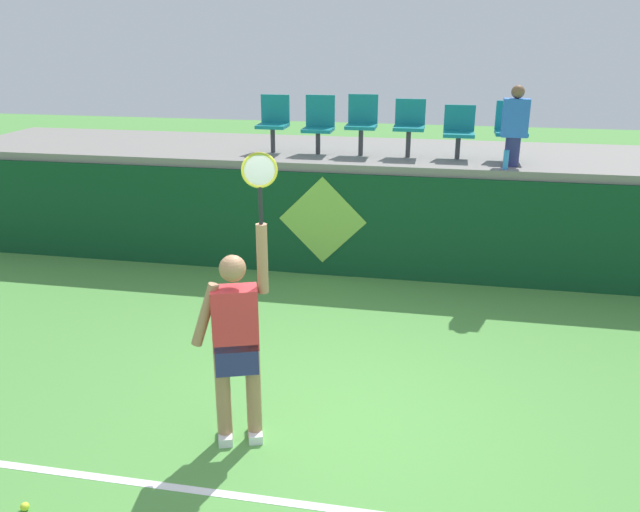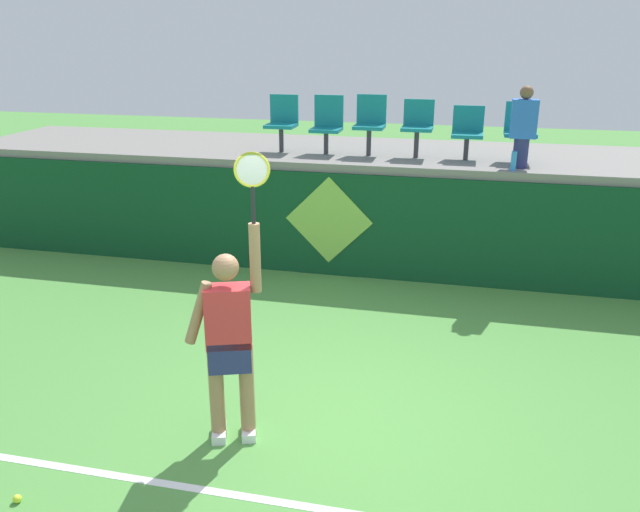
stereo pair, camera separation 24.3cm
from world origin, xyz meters
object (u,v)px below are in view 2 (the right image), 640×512
at_px(spectator_0, 523,126).
at_px(stadium_chair_3, 418,124).
at_px(water_bottle, 514,161).
at_px(stadium_chair_2, 370,121).
at_px(stadium_chair_0, 282,120).
at_px(stadium_chair_5, 520,129).
at_px(tennis_player, 230,338).
at_px(stadium_chair_1, 327,123).
at_px(stadium_chair_4, 468,130).
at_px(tennis_ball, 17,499).

bearing_deg(spectator_0, stadium_chair_3, 162.19).
relative_size(water_bottle, stadium_chair_2, 0.30).
distance_m(stadium_chair_0, stadium_chair_5, 3.48).
distance_m(stadium_chair_5, spectator_0, 0.48).
relative_size(tennis_player, stadium_chair_5, 3.09).
height_order(stadium_chair_1, stadium_chair_5, stadium_chair_1).
xyz_separation_m(water_bottle, stadium_chair_4, (-0.63, 0.71, 0.28)).
height_order(water_bottle, stadium_chair_1, stadium_chair_1).
height_order(tennis_player, stadium_chair_0, tennis_player).
distance_m(stadium_chair_1, stadium_chair_5, 2.78).
height_order(stadium_chair_3, stadium_chair_5, same).
bearing_deg(stadium_chair_2, spectator_0, -12.34).
height_order(stadium_chair_0, spectator_0, spectator_0).
relative_size(tennis_player, stadium_chair_4, 3.38).
bearing_deg(stadium_chair_1, spectator_0, -9.64).
height_order(stadium_chair_0, stadium_chair_4, stadium_chair_0).
distance_m(stadium_chair_2, stadium_chair_5, 2.13).
bearing_deg(stadium_chair_1, water_bottle, -15.05).
relative_size(tennis_player, stadium_chair_2, 2.90).
xyz_separation_m(stadium_chair_2, stadium_chair_3, (0.70, -0.01, -0.02)).
distance_m(tennis_ball, water_bottle, 6.82).
relative_size(stadium_chair_5, spectator_0, 0.76).
bearing_deg(tennis_ball, stadium_chair_5, 58.04).
bearing_deg(stadium_chair_1, stadium_chair_2, -0.50).
bearing_deg(stadium_chair_3, tennis_ball, -111.33).
xyz_separation_m(stadium_chair_1, spectator_0, (2.78, -0.47, 0.10)).
xyz_separation_m(stadium_chair_5, spectator_0, (0.00, -0.47, 0.10)).
bearing_deg(stadium_chair_4, stadium_chair_0, 179.90).
bearing_deg(stadium_chair_0, water_bottle, -11.95).
bearing_deg(spectator_0, stadium_chair_0, 172.36).
height_order(tennis_player, tennis_ball, tennis_player).
xyz_separation_m(stadium_chair_0, stadium_chair_3, (2.04, -0.01, 0.00)).
bearing_deg(spectator_0, stadium_chair_1, 170.36).
bearing_deg(stadium_chair_3, spectator_0, -17.81).
relative_size(tennis_ball, stadium_chair_2, 0.08).
height_order(tennis_ball, stadium_chair_0, stadium_chair_0).
relative_size(tennis_ball, spectator_0, 0.06).
bearing_deg(stadium_chair_2, water_bottle, -19.36).
relative_size(tennis_player, stadium_chair_3, 3.09).
height_order(stadium_chair_2, stadium_chair_3, stadium_chair_2).
height_order(tennis_player, spectator_0, spectator_0).
relative_size(stadium_chair_1, stadium_chair_2, 0.98).
bearing_deg(stadium_chair_5, stadium_chair_3, -179.83).
height_order(tennis_player, stadium_chair_2, tennis_player).
xyz_separation_m(water_bottle, spectator_0, (0.10, 0.25, 0.43)).
xyz_separation_m(tennis_ball, stadium_chair_5, (3.83, 6.15, 2.06)).
distance_m(stadium_chair_2, stadium_chair_3, 0.70).
height_order(stadium_chair_1, stadium_chair_4, stadium_chair_1).
height_order(tennis_ball, stadium_chair_3, stadium_chair_3).
distance_m(tennis_ball, stadium_chair_4, 7.17).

